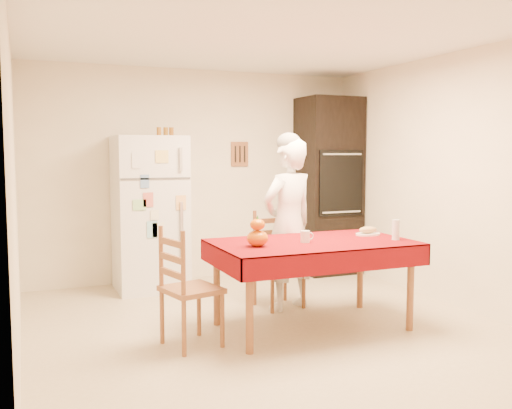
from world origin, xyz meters
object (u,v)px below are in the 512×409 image
seated_woman (288,225)px  wine_glass (396,230)px  chair_left (184,284)px  dining_table (312,249)px  pumpkin_lower (257,238)px  bread_plate (368,234)px  oven_cabinet (328,186)px  chair_far (276,255)px  coffee_mug (305,237)px  refrigerator (150,213)px

seated_woman → wine_glass: size_ratio=9.40×
wine_glass → chair_left: bearing=175.6°
dining_table → chair_left: bearing=-177.1°
pumpkin_lower → chair_left: bearing=179.6°
pumpkin_lower → bread_plate: size_ratio=0.74×
oven_cabinet → seated_woman: (-1.21, -1.35, -0.27)m
oven_cabinet → bread_plate: (-0.64, -1.86, -0.33)m
chair_far → coffee_mug: size_ratio=9.50×
dining_table → bread_plate: size_ratio=7.08×
oven_cabinet → pumpkin_lower: 2.75m
dining_table → pumpkin_lower: size_ratio=9.58×
oven_cabinet → seated_woman: 1.83m
chair_left → bread_plate: chair_left is taller
refrigerator → dining_table: refrigerator is taller
seated_woman → pumpkin_lower: size_ratio=9.32×
wine_glass → chair_far: bearing=125.3°
coffee_mug → seated_woman: bearing=76.4°
seated_woman → oven_cabinet: bearing=-148.8°
chair_left → bread_plate: bearing=-97.9°
dining_table → wine_glass: (0.71, -0.20, 0.16)m
coffee_mug → chair_left: bearing=-178.6°
refrigerator → chair_left: refrigerator is taller
dining_table → oven_cabinet: bearing=57.1°
refrigerator → chair_left: (-0.16, -1.99, -0.34)m
chair_far → pumpkin_lower: 1.06m
oven_cabinet → dining_table: size_ratio=1.29×
oven_cabinet → wine_glass: size_ratio=12.50×
refrigerator → wine_glass: size_ratio=9.66×
dining_table → chair_far: (0.01, 0.79, -0.18)m
seated_woman → dining_table: bearing=66.4°
dining_table → wine_glass: bearing=-15.9°
oven_cabinet → seated_woman: size_ratio=1.33×
refrigerator → chair_left: bearing=-94.5°
chair_far → coffee_mug: chair_far is taller
chair_far → chair_left: (-1.17, -0.85, 0.00)m
oven_cabinet → refrigerator: bearing=-178.8°
dining_table → refrigerator: bearing=117.3°
dining_table → seated_woman: (0.07, 0.63, 0.13)m
dining_table → seated_woman: bearing=83.4°
oven_cabinet → chair_left: bearing=-140.0°
oven_cabinet → dining_table: oven_cabinet is taller
chair_far → wine_glass: 1.26m
dining_table → coffee_mug: bearing=-159.5°
bread_plate → refrigerator: bearing=132.2°
bread_plate → chair_far: bearing=133.6°
dining_table → coffee_mug: coffee_mug is taller
refrigerator → seated_woman: refrigerator is taller
dining_table → wine_glass: size_ratio=9.66×
chair_far → bread_plate: bearing=-53.5°
coffee_mug → bread_plate: coffee_mug is taller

